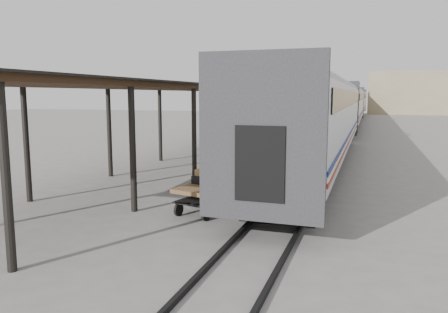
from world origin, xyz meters
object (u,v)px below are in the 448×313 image
baggage_cart (209,191)px  pedestrian (249,137)px  porter (210,161)px  luggage_tug (235,139)px

baggage_cart → pedestrian: (-3.14, 16.29, 0.16)m
baggage_cart → porter: (0.25, -0.65, 1.07)m
baggage_cart → luggage_tug: bearing=117.7°
baggage_cart → luggage_tug: 17.21m
luggage_tug → pedestrian: pedestrian is taller
pedestrian → luggage_tug: bearing=-26.3°
porter → pedestrian: size_ratio=1.06×
baggage_cart → porter: bearing=-55.8°
baggage_cart → luggage_tug: size_ratio=1.55×
porter → luggage_tug: bearing=36.1°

